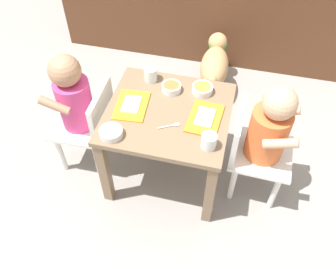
# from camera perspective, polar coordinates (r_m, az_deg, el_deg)

# --- Properties ---
(ground_plane) EXTENTS (7.00, 7.00, 0.00)m
(ground_plane) POSITION_cam_1_polar(r_m,az_deg,el_deg) (1.94, 0.00, -5.75)
(ground_plane) COLOR gray
(dining_table) EXTENTS (0.56, 0.52, 0.45)m
(dining_table) POSITION_cam_1_polar(r_m,az_deg,el_deg) (1.65, 0.00, 1.72)
(dining_table) COLOR #7A6047
(dining_table) RESTS_ON ground
(seated_child_left) EXTENTS (0.29, 0.29, 0.68)m
(seated_child_left) POSITION_cam_1_polar(r_m,az_deg,el_deg) (1.73, -14.47, 5.07)
(seated_child_left) COLOR white
(seated_child_left) RESTS_ON ground
(seated_child_right) EXTENTS (0.29, 0.29, 0.67)m
(seated_child_right) POSITION_cam_1_polar(r_m,az_deg,el_deg) (1.61, 15.48, 0.37)
(seated_child_right) COLOR white
(seated_child_right) RESTS_ON ground
(dog) EXTENTS (0.19, 0.47, 0.32)m
(dog) POSITION_cam_1_polar(r_m,az_deg,el_deg) (2.26, 7.53, 11.13)
(dog) COLOR tan
(dog) RESTS_ON ground
(food_tray_left) EXTENTS (0.16, 0.21, 0.02)m
(food_tray_left) POSITION_cam_1_polar(r_m,az_deg,el_deg) (1.62, -5.88, 4.72)
(food_tray_left) COLOR gold
(food_tray_left) RESTS_ON dining_table
(food_tray_right) EXTENTS (0.15, 0.21, 0.02)m
(food_tray_right) POSITION_cam_1_polar(r_m,az_deg,el_deg) (1.56, 5.96, 2.67)
(food_tray_right) COLOR orange
(food_tray_right) RESTS_ON dining_table
(water_cup_left) EXTENTS (0.06, 0.06, 0.07)m
(water_cup_left) POSITION_cam_1_polar(r_m,az_deg,el_deg) (1.74, -2.80, 9.57)
(water_cup_left) COLOR white
(water_cup_left) RESTS_ON dining_table
(water_cup_right) EXTENTS (0.06, 0.06, 0.07)m
(water_cup_right) POSITION_cam_1_polar(r_m,az_deg,el_deg) (1.44, 6.59, -1.15)
(water_cup_right) COLOR white
(water_cup_right) RESTS_ON dining_table
(veggie_bowl_far) EXTENTS (0.10, 0.10, 0.04)m
(veggie_bowl_far) POSITION_cam_1_polar(r_m,az_deg,el_deg) (1.68, 5.56, 7.33)
(veggie_bowl_far) COLOR white
(veggie_bowl_far) RESTS_ON dining_table
(cereal_bowl_right_side) EXTENTS (0.09, 0.09, 0.03)m
(cereal_bowl_right_side) POSITION_cam_1_polar(r_m,az_deg,el_deg) (1.69, 0.55, 7.59)
(cereal_bowl_right_side) COLOR white
(cereal_bowl_right_side) RESTS_ON dining_table
(veggie_bowl_near) EXTENTS (0.10, 0.10, 0.03)m
(veggie_bowl_near) POSITION_cam_1_polar(r_m,az_deg,el_deg) (1.50, -9.16, 0.30)
(veggie_bowl_near) COLOR silver
(veggie_bowl_near) RESTS_ON dining_table
(spoon_by_left_tray) EXTENTS (0.09, 0.06, 0.01)m
(spoon_by_left_tray) POSITION_cam_1_polar(r_m,az_deg,el_deg) (1.53, 0.50, 1.44)
(spoon_by_left_tray) COLOR silver
(spoon_by_left_tray) RESTS_ON dining_table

